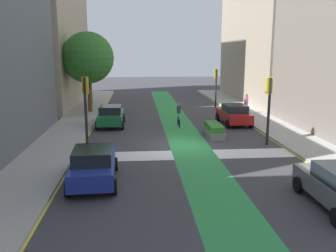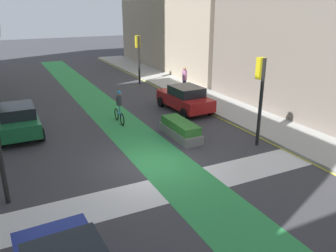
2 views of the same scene
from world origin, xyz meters
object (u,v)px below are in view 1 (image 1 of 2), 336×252
at_px(pedestrian_sidewalk_right_a, 246,103).
at_px(street_tree_far, 88,58).
at_px(car_blue_left_near, 93,165).
at_px(street_tree_near, 89,62).
at_px(traffic_signal_near_left, 86,99).
at_px(traffic_signal_far_right, 216,80).
at_px(car_red_right_far, 234,114).
at_px(median_planter, 214,130).
at_px(car_green_left_far, 111,116).
at_px(cyclist_in_lane, 179,114).
at_px(traffic_signal_near_right, 269,98).

xyz_separation_m(pedestrian_sidewalk_right_a, street_tree_far, (-14.01, 2.19, 3.96)).
bearing_deg(car_blue_left_near, street_tree_near, 97.42).
height_order(traffic_signal_near_left, traffic_signal_far_right, traffic_signal_near_left).
bearing_deg(traffic_signal_far_right, car_red_right_far, -92.57).
bearing_deg(median_planter, pedestrian_sidewalk_right_a, 59.76).
bearing_deg(median_planter, car_green_left_far, 150.74).
xyz_separation_m(car_green_left_far, pedestrian_sidewalk_right_a, (11.69, 3.80, 0.27)).
height_order(traffic_signal_near_left, cyclist_in_lane, traffic_signal_near_left).
distance_m(car_green_left_far, street_tree_near, 12.24).
height_order(street_tree_far, median_planter, street_tree_far).
relative_size(traffic_signal_near_right, median_planter, 1.41).
distance_m(traffic_signal_near_left, street_tree_near, 18.06).
distance_m(cyclist_in_lane, street_tree_far, 10.73).
height_order(traffic_signal_near_left, street_tree_near, street_tree_near).
height_order(traffic_signal_near_right, street_tree_far, street_tree_far).
relative_size(cyclist_in_lane, median_planter, 0.64).
distance_m(traffic_signal_near_left, cyclist_in_lane, 8.77).
bearing_deg(pedestrian_sidewalk_right_a, street_tree_near, 152.90).
bearing_deg(street_tree_far, traffic_signal_far_right, 11.38).
bearing_deg(street_tree_far, cyclist_in_lane, -41.15).
bearing_deg(pedestrian_sidewalk_right_a, car_green_left_far, -162.00).
height_order(traffic_signal_near_left, car_blue_left_near, traffic_signal_near_left).
height_order(traffic_signal_far_right, car_blue_left_near, traffic_signal_far_right).
bearing_deg(car_green_left_far, pedestrian_sidewalk_right_a, 18.00).
height_order(car_blue_left_near, pedestrian_sidewalk_right_a, pedestrian_sidewalk_right_a).
bearing_deg(street_tree_near, street_tree_far, -83.41).
xyz_separation_m(traffic_signal_near_left, median_planter, (8.03, 2.59, -2.53)).
bearing_deg(traffic_signal_far_right, car_blue_left_near, -115.40).
relative_size(traffic_signal_near_right, car_green_left_far, 0.97).
distance_m(traffic_signal_far_right, pedestrian_sidewalk_right_a, 5.24).
xyz_separation_m(traffic_signal_far_right, car_blue_left_near, (-9.80, -20.64, -1.94)).
xyz_separation_m(pedestrian_sidewalk_right_a, median_planter, (-4.55, -7.80, -0.67)).
distance_m(traffic_signal_near_right, pedestrian_sidewalk_right_a, 10.46).
distance_m(cyclist_in_lane, pedestrian_sidewalk_right_a, 7.84).
bearing_deg(traffic_signal_far_right, traffic_signal_near_left, -125.71).
relative_size(traffic_signal_far_right, car_green_left_far, 0.92).
height_order(car_green_left_far, street_tree_far, street_tree_far).
bearing_deg(car_blue_left_near, pedestrian_sidewalk_right_a, 54.12).
xyz_separation_m(traffic_signal_near_left, car_green_left_far, (0.88, 6.59, -2.13)).
relative_size(traffic_signal_near_left, cyclist_in_lane, 2.25).
xyz_separation_m(car_blue_left_near, street_tree_near, (-3.05, 23.46, 3.76)).
bearing_deg(pedestrian_sidewalk_right_a, traffic_signal_near_right, -99.88).
bearing_deg(street_tree_far, car_blue_left_near, -82.34).
bearing_deg(traffic_signal_far_right, street_tree_near, 167.59).
xyz_separation_m(car_green_left_far, street_tree_near, (-2.93, 11.28, 3.76)).
bearing_deg(traffic_signal_near_right, car_green_left_far, 147.38).
xyz_separation_m(traffic_signal_near_right, street_tree_near, (-12.85, 17.63, 1.70)).
relative_size(traffic_signal_near_left, pedestrian_sidewalk_right_a, 2.33).
distance_m(traffic_signal_far_right, car_green_left_far, 13.18).
relative_size(car_green_left_far, cyclist_in_lane, 2.27).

